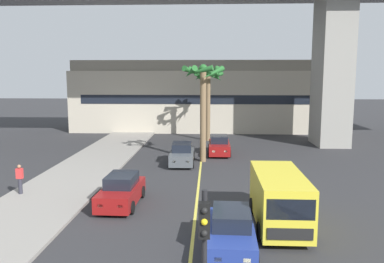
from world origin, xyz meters
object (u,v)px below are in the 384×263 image
palm_tree_near_median (208,85)px  delivery_van (279,198)px  car_queue_fourth (182,154)px  pedestrian_mid_block (20,179)px  car_queue_third (219,146)px  car_queue_second (121,191)px  car_queue_front (231,232)px  traffic_light_median_near (204,259)px  palm_tree_mid_median (203,87)px

palm_tree_near_median → delivery_van: bearing=-81.9°
car_queue_fourth → pedestrian_mid_block: (-8.24, -8.33, 0.28)m
car_queue_third → car_queue_fourth: (-2.85, -3.82, 0.00)m
car_queue_second → car_queue_third: size_ratio=1.01×
car_queue_fourth → pedestrian_mid_block: size_ratio=2.56×
car_queue_third → palm_tree_near_median: (-1.00, 6.87, 4.89)m
palm_tree_near_median → car_queue_front: bearing=-87.6°
car_queue_fourth → traffic_light_median_near: (1.97, -20.84, 1.99)m
car_queue_front → car_queue_second: same height
car_queue_fourth → delivery_van: bearing=-67.1°
car_queue_fourth → traffic_light_median_near: 21.03m
car_queue_second → palm_tree_near_median: (4.26, 20.16, 4.89)m
palm_tree_near_median → palm_tree_mid_median: palm_tree_mid_median is taller
car_queue_front → car_queue_fourth: (-2.90, 14.53, 0.00)m
car_queue_second → palm_tree_near_median: size_ratio=0.59×
car_queue_front → palm_tree_near_median: 25.71m
car_queue_fourth → delivery_van: size_ratio=0.79×
traffic_light_median_near → pedestrian_mid_block: (-10.21, 12.51, -1.72)m
car_queue_third → pedestrian_mid_block: 16.45m
traffic_light_median_near → palm_tree_near_median: (-0.12, 31.52, 2.89)m
delivery_van → car_queue_third: bearing=98.0°
car_queue_front → car_queue_second: 7.34m
car_queue_front → pedestrian_mid_block: pedestrian_mid_block is taller
traffic_light_median_near → palm_tree_mid_median: size_ratio=0.57×
car_queue_front → car_queue_fourth: same height
car_queue_fourth → pedestrian_mid_block: 11.72m
car_queue_third → car_queue_fourth: 4.76m
traffic_light_median_near → car_queue_third: bearing=88.0°
delivery_van → palm_tree_near_median: (-3.23, 22.73, 4.32)m
car_queue_front → palm_tree_near_median: bearing=92.4°
palm_tree_near_median → palm_tree_mid_median: 9.72m
car_queue_second → traffic_light_median_near: 12.35m
delivery_van → car_queue_fourth: bearing=112.9°
car_queue_fourth → palm_tree_near_median: 11.89m
car_queue_front → delivery_van: bearing=48.7°
traffic_light_median_near → car_queue_second: bearing=111.1°
delivery_van → traffic_light_median_near: 9.43m
car_queue_fourth → palm_tree_mid_median: 5.31m
palm_tree_near_median → palm_tree_mid_median: size_ratio=0.95×
car_queue_fourth → palm_tree_mid_median: palm_tree_mid_median is taller
car_queue_front → traffic_light_median_near: bearing=-98.3°
car_queue_third → car_queue_front: bearing=-89.9°
palm_tree_mid_median → pedestrian_mid_block: size_ratio=4.55×
car_queue_fourth → pedestrian_mid_block: pedestrian_mid_block is taller
car_queue_fourth → car_queue_second: bearing=-104.3°
delivery_van → pedestrian_mid_block: size_ratio=3.25×
car_queue_third → pedestrian_mid_block: size_ratio=2.53×
traffic_light_median_near → car_queue_fourth: bearing=95.4°
palm_tree_mid_median → pedestrian_mid_block: 14.30m
car_queue_front → palm_tree_near_median: (-1.05, 25.22, 4.89)m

